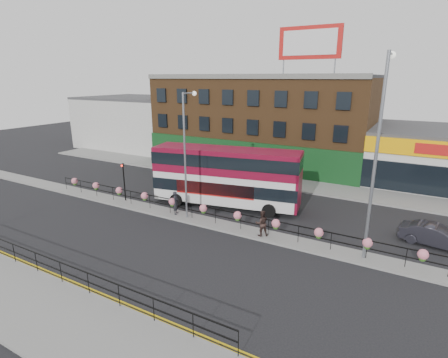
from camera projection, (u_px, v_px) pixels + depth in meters
The scene contains 18 objects.
ground at pixel (204, 222), 25.17m from camera, with size 120.00×120.00×0.00m, color black.
south_pavement at pixel (54, 317), 15.12m from camera, with size 60.00×4.00×0.15m, color gray.
north_pavement at pixel (268, 180), 35.18m from camera, with size 60.00×4.00×0.15m, color gray.
median at pixel (204, 221), 25.15m from camera, with size 60.00×1.60×0.15m, color gray.
yellow_line_inner at pixel (96, 291), 17.06m from camera, with size 60.00×0.10×0.01m, color gold.
yellow_line_outer at pixel (94, 293), 16.91m from camera, with size 60.00×0.10×0.01m, color gold.
brick_building at pixel (264, 120), 42.30m from camera, with size 25.00×12.21×10.30m.
warehouse_west at pixel (139, 122), 52.31m from camera, with size 15.50×12.00×7.30m.
billboard at pixel (310, 43), 32.82m from camera, with size 6.00×0.29×4.40m.
median_railing at pixel (203, 209), 24.88m from camera, with size 30.04×0.56×1.23m.
south_railing at pixel (60, 267), 17.41m from camera, with size 20.04×0.05×1.12m.
double_decker_bus at pixel (227, 171), 27.60m from camera, with size 11.99×4.92×4.73m.
car at pixel (436, 236), 21.52m from camera, with size 4.23×2.01×1.34m, color #28272F.
pedestrian_a at pixel (176, 203), 26.11m from camera, with size 0.60×0.75×1.77m, color black.
pedestrian_b at pixel (262, 223), 22.51m from camera, with size 1.07×1.04×1.73m, color #2F201C.
lamp_column_west at pixel (187, 145), 24.46m from camera, with size 0.32×1.58×8.98m.
lamp_column_east at pixel (378, 142), 18.38m from camera, with size 0.40×1.97×11.23m.
traffic_light_median at pixel (123, 174), 28.58m from camera, with size 0.15×0.28×3.65m.
Camera 1 is at (12.73, -19.55, 10.08)m, focal length 28.00 mm.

